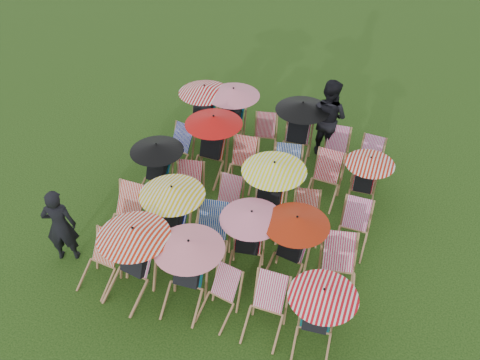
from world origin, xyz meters
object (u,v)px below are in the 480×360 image
(deckchair_0, at_px, (99,263))
(deckchair_5, at_px, (317,319))
(deckchair_29, at_px, (369,160))
(person_left, at_px, (60,226))
(person_rear, at_px, (328,118))

(deckchair_0, distance_m, deckchair_5, 3.84)
(deckchair_29, relative_size, person_left, 0.52)
(deckchair_29, distance_m, person_rear, 1.31)
(deckchair_5, height_order, person_left, person_left)
(person_left, bearing_deg, deckchair_5, 153.49)
(deckchair_29, bearing_deg, deckchair_0, -125.46)
(deckchair_29, height_order, person_rear, person_rear)
(deckchair_29, bearing_deg, deckchair_5, -85.96)
(deckchair_5, bearing_deg, person_rear, 96.62)
(deckchair_29, xyz_separation_m, person_left, (-4.78, -4.34, 0.38))
(person_left, height_order, person_rear, person_rear)
(deckchair_0, xyz_separation_m, person_left, (-0.90, 0.28, 0.34))
(person_left, relative_size, person_rear, 0.84)
(deckchair_5, bearing_deg, person_left, 172.00)
(deckchair_0, distance_m, person_rear, 5.88)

